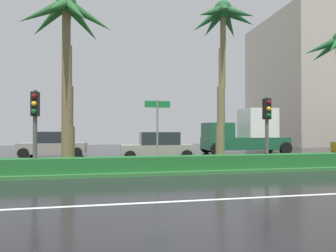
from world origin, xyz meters
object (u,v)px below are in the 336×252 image
object	(u,v)px
palm_tree_mid_left	(67,35)
box_truck_lead	(246,134)
traffic_signal_median_left	(35,116)
palm_tree_centre_left	(223,32)
street_name_sign	(157,125)
car_in_traffic_second	(54,145)
car_in_traffic_third	(158,147)
traffic_signal_median_right	(267,119)

from	to	relation	value
palm_tree_mid_left	box_truck_lead	distance (m)	14.52
traffic_signal_median_left	palm_tree_centre_left	bearing A→B (deg)	11.22
street_name_sign	box_truck_lead	bearing A→B (deg)	45.78
car_in_traffic_second	car_in_traffic_third	bearing A→B (deg)	152.42
palm_tree_mid_left	street_name_sign	xyz separation A→B (m)	(4.00, -1.80, -4.21)
street_name_sign	car_in_traffic_second	distance (m)	10.41
traffic_signal_median_right	car_in_traffic_second	xyz separation A→B (m)	(-10.96, 8.55, -1.55)
car_in_traffic_third	box_truck_lead	xyz separation A→B (m)	(7.33, 3.27, 0.72)
car_in_traffic_third	traffic_signal_median_left	bearing A→B (deg)	41.89
palm_tree_centre_left	street_name_sign	xyz separation A→B (m)	(-3.63, -1.65, -4.81)
palm_tree_centre_left	street_name_sign	size ratio (longest dim) A/B	2.78
palm_tree_mid_left	car_in_traffic_second	xyz separation A→B (m)	(-1.87, 6.70, -5.47)
traffic_signal_median_right	box_truck_lead	size ratio (longest dim) A/B	0.50
palm_tree_mid_left	car_in_traffic_third	size ratio (longest dim) A/B	1.88
palm_tree_centre_left	car_in_traffic_third	world-z (taller)	palm_tree_centre_left
car_in_traffic_second	box_truck_lead	distance (m)	13.98
palm_tree_mid_left	traffic_signal_median_right	size ratio (longest dim) A/B	2.50
palm_tree_centre_left	box_truck_lead	xyz separation A→B (m)	(4.46, 6.66, -5.34)
car_in_traffic_second	car_in_traffic_third	size ratio (longest dim) A/B	1.00
traffic_signal_median_left	car_in_traffic_second	world-z (taller)	traffic_signal_median_left
street_name_sign	palm_tree_centre_left	bearing A→B (deg)	24.53
palm_tree_centre_left	traffic_signal_median_left	size ratio (longest dim) A/B	2.53
car_in_traffic_second	traffic_signal_median_left	bearing A→B (deg)	96.46
traffic_signal_median_right	car_in_traffic_third	distance (m)	6.86
car_in_traffic_second	car_in_traffic_third	distance (m)	7.48
traffic_signal_median_left	street_name_sign	distance (m)	4.91
street_name_sign	palm_tree_mid_left	bearing A→B (deg)	155.71
traffic_signal_median_left	box_truck_lead	bearing A→B (deg)	32.73
street_name_sign	box_truck_lead	world-z (taller)	box_truck_lead
palm_tree_centre_left	car_in_traffic_third	size ratio (longest dim) A/B	1.94
palm_tree_mid_left	car_in_traffic_second	bearing A→B (deg)	105.61
palm_tree_mid_left	palm_tree_centre_left	world-z (taller)	palm_tree_centre_left
car_in_traffic_second	palm_tree_centre_left	bearing A→B (deg)	144.18
palm_tree_mid_left	box_truck_lead	world-z (taller)	palm_tree_mid_left
car_in_traffic_second	box_truck_lead	world-z (taller)	box_truck_lead
street_name_sign	car_in_traffic_second	xyz separation A→B (m)	(-5.87, 8.51, -1.25)
traffic_signal_median_left	street_name_sign	xyz separation A→B (m)	(4.90, 0.04, -0.34)
palm_tree_centre_left	traffic_signal_median_right	bearing A→B (deg)	-49.16
palm_tree_mid_left	street_name_sign	bearing A→B (deg)	-24.29
palm_tree_mid_left	car_in_traffic_third	xyz separation A→B (m)	(4.76, 3.24, -5.47)
traffic_signal_median_left	street_name_sign	world-z (taller)	traffic_signal_median_left
traffic_signal_median_right	palm_tree_centre_left	bearing A→B (deg)	130.84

